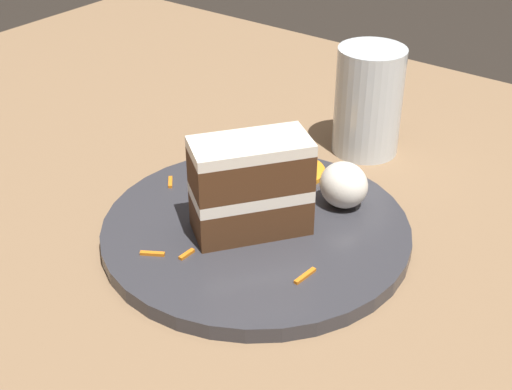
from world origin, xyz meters
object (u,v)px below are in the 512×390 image
at_px(plate, 256,230).
at_px(cake_slice, 251,186).
at_px(orange_garnish, 294,171).
at_px(drinking_glass, 368,108).
at_px(cream_dollop, 344,185).

bearing_deg(plate, cake_slice, 94.82).
bearing_deg(orange_garnish, drinking_glass, -100.01).
relative_size(plate, cream_dollop, 6.07).
distance_m(orange_garnish, drinking_glass, 0.12).
bearing_deg(plate, drinking_glass, -88.50).
xyz_separation_m(cake_slice, orange_garnish, (0.03, -0.11, -0.04)).
distance_m(cake_slice, cream_dollop, 0.10).
relative_size(cream_dollop, orange_garnish, 0.74).
distance_m(plate, cake_slice, 0.05).
distance_m(plate, cream_dollop, 0.10).
bearing_deg(drinking_glass, cake_slice, 91.63).
height_order(plate, drinking_glass, drinking_glass).
bearing_deg(cream_dollop, cake_slice, 61.56).
bearing_deg(cake_slice, plate, 131.34).
relative_size(orange_garnish, drinking_glass, 0.53).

